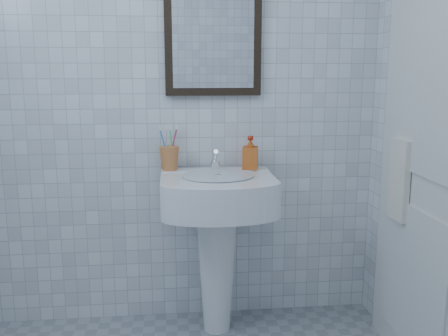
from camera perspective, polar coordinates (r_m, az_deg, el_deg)
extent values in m
cube|color=silver|center=(2.66, -5.88, 8.46)|extent=(2.20, 0.02, 2.50)
cube|color=silver|center=(0.28, -3.49, -14.25)|extent=(2.20, 0.02, 2.50)
cone|color=white|center=(2.68, -0.83, -11.25)|extent=(0.22, 0.22, 0.70)
cube|color=white|center=(2.50, -0.75, -2.84)|extent=(0.56, 0.40, 0.17)
cube|color=white|center=(2.64, -1.07, -0.43)|extent=(0.56, 0.10, 0.03)
cylinder|color=silver|center=(2.45, -0.69, -0.86)|extent=(0.35, 0.35, 0.01)
cylinder|color=white|center=(2.60, -1.03, 0.28)|extent=(0.05, 0.05, 0.05)
cylinder|color=white|center=(2.58, -1.00, 1.45)|extent=(0.02, 0.09, 0.07)
cylinder|color=white|center=(2.62, -1.06, 1.16)|extent=(0.03, 0.05, 0.08)
imported|color=#C83E13|center=(2.62, 3.02, 1.77)|extent=(0.10, 0.10, 0.17)
cube|color=black|center=(2.65, -1.26, 14.98)|extent=(0.50, 0.04, 0.62)
cube|color=silver|center=(2.64, -1.22, 15.01)|extent=(0.42, 0.00, 0.54)
cube|color=silver|center=(2.31, 22.16, 1.06)|extent=(0.04, 0.80, 2.00)
torus|color=white|center=(2.44, 20.09, 2.87)|extent=(0.01, 0.18, 0.18)
cube|color=white|center=(2.46, 19.39, -1.28)|extent=(0.03, 0.16, 0.38)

